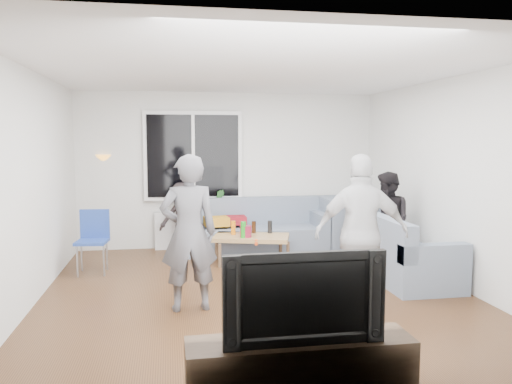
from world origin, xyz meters
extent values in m
cube|color=#56351C|center=(0.00, 0.00, -0.02)|extent=(5.00, 5.50, 0.04)
cube|color=white|center=(0.00, 0.00, 2.62)|extent=(5.00, 5.50, 0.04)
cube|color=silver|center=(0.00, 2.77, 1.30)|extent=(5.00, 0.04, 2.60)
cube|color=silver|center=(0.00, -2.77, 1.30)|extent=(5.00, 0.04, 2.60)
cube|color=silver|center=(-2.52, 0.00, 1.30)|extent=(0.04, 5.50, 2.60)
cube|color=silver|center=(2.52, 0.00, 1.30)|extent=(0.04, 5.50, 2.60)
cube|color=white|center=(-0.60, 2.69, 1.55)|extent=(1.62, 0.06, 1.47)
cube|color=black|center=(-0.60, 2.65, 1.55)|extent=(1.50, 0.02, 1.35)
cube|color=white|center=(-0.60, 2.64, 1.55)|extent=(0.05, 0.03, 1.35)
cube|color=silver|center=(-0.60, 2.65, 0.31)|extent=(1.30, 0.12, 0.62)
imported|color=#296127|center=(-0.19, 2.62, 0.80)|extent=(0.20, 0.16, 0.37)
imported|color=white|center=(-0.74, 2.62, 0.72)|extent=(0.19, 0.19, 0.19)
cube|color=slate|center=(1.95, 2.27, 0.42)|extent=(0.85, 0.85, 0.85)
cube|color=orange|center=(-0.26, 2.25, 0.51)|extent=(0.41, 0.36, 0.14)
cube|color=maroon|center=(0.04, 2.33, 0.51)|extent=(0.36, 0.30, 0.13)
cube|color=#AC8053|center=(0.19, 1.54, 0.20)|extent=(1.22, 0.88, 0.40)
cylinder|color=maroon|center=(0.09, 1.43, 0.49)|extent=(0.17, 0.17, 0.17)
imported|color=#504F55|center=(-0.81, -0.45, 0.84)|extent=(0.64, 0.45, 1.67)
imported|color=silver|center=(1.00, -0.78, 0.84)|extent=(1.04, 0.59, 1.68)
imported|color=black|center=(2.02, 0.82, 0.69)|extent=(0.68, 0.78, 1.37)
imported|color=black|center=(-0.81, 2.30, 0.57)|extent=(0.82, 0.60, 1.14)
cube|color=#37281B|center=(-0.12, -2.50, 0.22)|extent=(1.60, 0.40, 0.44)
imported|color=black|center=(-0.12, -2.50, 0.76)|extent=(1.12, 0.15, 0.64)
cylinder|color=black|center=(0.50, 1.69, 0.49)|extent=(0.07, 0.07, 0.19)
cylinder|color=#1B961B|center=(0.05, 1.38, 0.52)|extent=(0.08, 0.08, 0.24)
cylinder|color=black|center=(0.26, 1.74, 0.49)|extent=(0.07, 0.07, 0.18)
cylinder|color=orange|center=(-0.06, 1.66, 0.50)|extent=(0.07, 0.07, 0.21)
camera|label=1|loc=(-1.00, -5.83, 1.84)|focal=35.75mm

